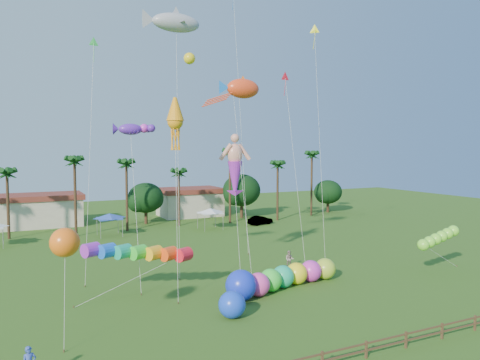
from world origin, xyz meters
name	(u,v)px	position (x,y,z in m)	size (l,w,h in m)	color
ground	(305,322)	(0.00, 0.00, 0.00)	(160.00, 160.00, 0.00)	#285116
tree_line	(164,196)	(3.57, 44.00, 4.28)	(69.46, 8.91, 11.00)	#3A2819
buildings_row	(113,209)	(-3.09, 50.00, 2.00)	(35.00, 7.00, 4.00)	beige
tent_row	(110,216)	(-6.00, 36.33, 2.75)	(31.00, 4.00, 0.60)	white
fence	(366,348)	(0.00, -6.00, 0.61)	(36.12, 0.12, 1.00)	brown
car_b	(260,220)	(16.45, 36.45, 0.67)	(1.41, 4.04, 1.33)	#4C4C54
spectator_b	(289,259)	(6.68, 12.62, 0.85)	(0.82, 0.64, 1.70)	gray
caterpillar_inflatable	(280,278)	(2.15, 6.96, 1.01)	(11.78, 4.39, 2.40)	#F13FA8
blue_ball	(232,305)	(-4.10, 2.91, 0.94)	(1.89, 1.89, 1.89)	blue
rainbow_tube	(159,257)	(-7.27, 9.74, 3.13)	(10.54, 3.53, 3.70)	red
green_worm	(423,245)	(16.07, 4.75, 2.90)	(8.70, 2.56, 3.54)	#7EF436
orange_ball_kite	(65,243)	(-14.81, 3.19, 6.20)	(1.94, 1.94, 7.08)	orange
merman_kite	(235,169)	(2.23, 15.65, 9.63)	(2.95, 4.92, 12.57)	#ED9B86
fish_kite	(243,89)	(3.78, 17.02, 17.70)	(5.57, 7.37, 18.81)	#F6431B
shark_kite	(176,23)	(-2.54, 19.04, 23.96)	(6.55, 7.15, 25.11)	#9C9EAA
squid_kite	(175,122)	(-5.10, 11.88, 13.90)	(2.41, 5.56, 16.03)	orange
lobster_kite	(131,129)	(-7.98, 15.58, 13.36)	(4.06, 6.50, 14.08)	#5D24B7
delta_kite_red	(286,80)	(8.85, 17.08, 18.85)	(1.21, 4.51, 19.80)	red
delta_kite_yellow	(315,35)	(12.07, 16.44, 23.79)	(1.10, 3.67, 24.91)	yellow
delta_kite_green	(93,49)	(-10.44, 18.99, 20.68)	(2.39, 4.49, 21.83)	#31D24D
delta_kite_blue	(234,0)	(5.87, 23.59, 28.53)	(1.11, 4.71, 29.97)	blue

